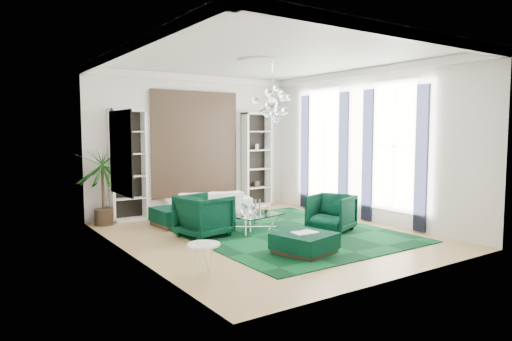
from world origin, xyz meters
TOP-DOWN VIEW (x-y plane):
  - floor at (0.00, 0.00)m, footprint 6.00×7.00m
  - ceiling at (0.00, 0.00)m, footprint 6.00×7.00m
  - wall_back at (0.00, 3.51)m, footprint 6.00×0.02m
  - wall_front at (0.00, -3.51)m, footprint 6.00×0.02m
  - wall_left at (-3.01, 0.00)m, footprint 0.02×7.00m
  - wall_right at (3.01, 0.00)m, footprint 0.02×7.00m
  - crown_molding at (0.00, 0.00)m, footprint 6.00×7.00m
  - ceiling_medallion at (0.00, 0.30)m, footprint 0.90×0.90m
  - tapestry at (0.00, 3.46)m, footprint 2.50×0.06m
  - shelving_left at (-1.95, 3.31)m, footprint 0.90×0.38m
  - shelving_right at (1.95, 3.31)m, footprint 0.90×0.38m
  - painting at (-2.97, 0.60)m, footprint 0.04×1.30m
  - window_near at (2.99, -0.90)m, footprint 0.03×1.10m
  - curtain_near_a at (2.96, -1.68)m, footprint 0.07×0.30m
  - curtain_near_b at (2.96, -0.12)m, footprint 0.07×0.30m
  - window_far at (2.99, 1.50)m, footprint 0.03×1.10m
  - curtain_far_a at (2.96, 0.72)m, footprint 0.07×0.30m
  - curtain_far_b at (2.96, 2.28)m, footprint 0.07×0.30m
  - rug at (0.48, -0.02)m, footprint 4.20×5.00m
  - sofa at (0.07, 2.83)m, footprint 2.39×1.43m
  - armchair_left at (-1.21, 0.66)m, footprint 1.18×1.16m
  - armchair_right at (1.40, -0.50)m, footprint 1.18×1.17m
  - coffee_table at (-0.04, 0.63)m, footprint 1.34×1.34m
  - ottoman_side at (-1.24, 2.06)m, footprint 1.03×1.03m
  - ottoman_front at (-0.31, -1.60)m, footprint 1.16×1.16m
  - book at (-0.31, -1.60)m, footprint 0.46×0.31m
  - side_table at (-2.45, -1.70)m, footprint 0.64×0.64m
  - palm at (-2.65, 3.09)m, footprint 1.90×1.90m
  - chandelier at (0.13, 0.03)m, footprint 1.14×1.14m
  - table_plant at (0.24, 0.40)m, footprint 0.14×0.13m

SIDE VIEW (x-z plane):
  - floor at x=0.00m, z-range -0.02..0.00m
  - rug at x=0.48m, z-range 0.00..0.02m
  - ottoman_front at x=-0.31m, z-range 0.00..0.38m
  - coffee_table at x=-0.04m, z-range 0.00..0.39m
  - ottoman_side at x=-1.24m, z-range 0.00..0.43m
  - side_table at x=-2.45m, z-range 0.00..0.50m
  - sofa at x=0.07m, z-range 0.00..0.65m
  - book at x=-0.31m, z-range 0.38..0.42m
  - armchair_right at x=1.40m, z-range 0.00..0.84m
  - armchair_left at x=-1.21m, z-range 0.00..0.91m
  - table_plant at x=0.24m, z-range 0.39..0.60m
  - palm at x=-2.65m, z-range 0.00..2.36m
  - shelving_left at x=-1.95m, z-range 0.00..2.80m
  - shelving_right at x=1.95m, z-range 0.00..2.80m
  - curtain_near_a at x=2.96m, z-range 0.02..3.27m
  - curtain_near_b at x=2.96m, z-range 0.02..3.27m
  - curtain_far_a at x=2.96m, z-range 0.02..3.27m
  - curtain_far_b at x=2.96m, z-range 0.02..3.27m
  - painting at x=-2.97m, z-range 1.05..2.65m
  - wall_back at x=0.00m, z-range 0.00..3.80m
  - wall_front at x=0.00m, z-range 0.00..3.80m
  - wall_left at x=-3.01m, z-range 0.00..3.80m
  - wall_right at x=3.01m, z-range 0.00..3.80m
  - tapestry at x=0.00m, z-range 0.50..3.30m
  - window_near at x=2.99m, z-range 0.45..3.35m
  - window_far at x=2.99m, z-range 0.45..3.35m
  - chandelier at x=0.13m, z-range 2.45..3.25m
  - crown_molding at x=0.00m, z-range 3.61..3.79m
  - ceiling_medallion at x=0.00m, z-range 3.75..3.79m
  - ceiling at x=0.00m, z-range 3.80..3.82m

